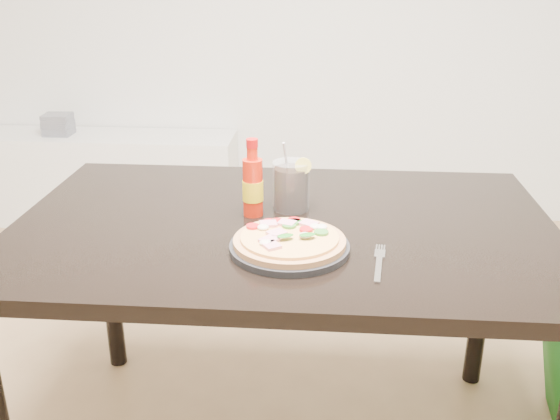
# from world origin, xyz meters

# --- Properties ---
(dining_table) EXTENTS (1.40, 0.90, 0.75)m
(dining_table) POSITION_xyz_m (0.30, 0.35, 0.67)
(dining_table) COLOR black
(dining_table) RESTS_ON ground
(plate) EXTENTS (0.28, 0.28, 0.02)m
(plate) POSITION_xyz_m (0.33, 0.17, 0.76)
(plate) COLOR black
(plate) RESTS_ON dining_table
(pizza) EXTENTS (0.26, 0.26, 0.03)m
(pizza) POSITION_xyz_m (0.33, 0.18, 0.78)
(pizza) COLOR tan
(pizza) RESTS_ON plate
(hot_sauce_bottle) EXTENTS (0.06, 0.06, 0.21)m
(hot_sauce_bottle) POSITION_xyz_m (0.22, 0.39, 0.83)
(hot_sauce_bottle) COLOR red
(hot_sauce_bottle) RESTS_ON dining_table
(cola_cup) EXTENTS (0.11, 0.10, 0.19)m
(cola_cup) POSITION_xyz_m (0.31, 0.44, 0.81)
(cola_cup) COLOR black
(cola_cup) RESTS_ON dining_table
(fork) EXTENTS (0.04, 0.19, 0.00)m
(fork) POSITION_xyz_m (0.53, 0.12, 0.75)
(fork) COLOR silver
(fork) RESTS_ON dining_table
(media_console) EXTENTS (1.40, 0.34, 0.50)m
(media_console) POSITION_xyz_m (-0.80, 2.07, 0.25)
(media_console) COLOR white
(media_console) RESTS_ON ground
(cd_stack) EXTENTS (0.14, 0.12, 0.11)m
(cd_stack) POSITION_xyz_m (-1.05, 2.05, 0.56)
(cd_stack) COLOR slate
(cd_stack) RESTS_ON media_console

